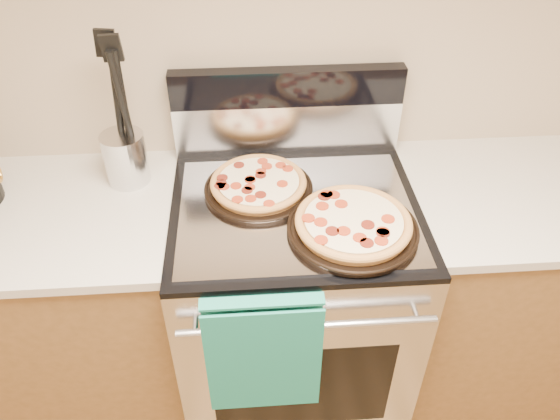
{
  "coord_description": "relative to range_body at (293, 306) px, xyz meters",
  "views": [
    {
      "loc": [
        -0.14,
        0.35,
        1.96
      ],
      "look_at": [
        -0.05,
        1.55,
        0.98
      ],
      "focal_mm": 35.0,
      "sensor_mm": 36.0,
      "label": 1
    }
  ],
  "objects": [
    {
      "name": "wall_back",
      "position": [
        0.0,
        0.35,
        0.9
      ],
      "size": [
        4.0,
        0.0,
        4.0
      ],
      "primitive_type": "plane",
      "rotation": [
        1.57,
        0.0,
        0.0
      ],
      "color": "#C7AE8F",
      "rests_on": "ground"
    },
    {
      "name": "range_body",
      "position": [
        0.0,
        0.0,
        0.0
      ],
      "size": [
        0.76,
        0.68,
        0.9
      ],
      "primitive_type": "cube",
      "color": "#B7B7BC",
      "rests_on": "ground"
    },
    {
      "name": "oven_window",
      "position": [
        0.0,
        -0.34,
        0.0
      ],
      "size": [
        0.56,
        0.01,
        0.4
      ],
      "primitive_type": "cube",
      "color": "black",
      "rests_on": "range_body"
    },
    {
      "name": "cooktop",
      "position": [
        0.0,
        0.0,
        0.46
      ],
      "size": [
        0.76,
        0.68,
        0.02
      ],
      "primitive_type": "cube",
      "color": "black",
      "rests_on": "range_body"
    },
    {
      "name": "backsplash_lower",
      "position": [
        0.0,
        0.31,
        0.56
      ],
      "size": [
        0.76,
        0.06,
        0.18
      ],
      "primitive_type": "cube",
      "color": "silver",
      "rests_on": "cooktop"
    },
    {
      "name": "backsplash_upper",
      "position": [
        0.0,
        0.31,
        0.71
      ],
      "size": [
        0.76,
        0.06,
        0.12
      ],
      "primitive_type": "cube",
      "color": "black",
      "rests_on": "backsplash_lower"
    },
    {
      "name": "oven_handle",
      "position": [
        0.0,
        -0.38,
        0.35
      ],
      "size": [
        0.7,
        0.03,
        0.03
      ],
      "primitive_type": "cylinder",
      "rotation": [
        0.0,
        1.57,
        0.0
      ],
      "color": "silver",
      "rests_on": "range_body"
    },
    {
      "name": "dish_towel",
      "position": [
        -0.12,
        -0.38,
        0.25
      ],
      "size": [
        0.32,
        0.05,
        0.42
      ],
      "primitive_type": null,
      "color": "#1A867D",
      "rests_on": "oven_handle"
    },
    {
      "name": "foil_sheet",
      "position": [
        0.0,
        -0.03,
        0.47
      ],
      "size": [
        0.7,
        0.55,
        0.01
      ],
      "primitive_type": "cube",
      "color": "gray",
      "rests_on": "cooktop"
    },
    {
      "name": "cabinet_left",
      "position": [
        -0.88,
        0.03,
        -0.01
      ],
      "size": [
        1.0,
        0.62,
        0.88
      ],
      "primitive_type": "cube",
      "color": "brown",
      "rests_on": "ground"
    },
    {
      "name": "countertop_left",
      "position": [
        -0.88,
        0.03,
        0.45
      ],
      "size": [
        1.02,
        0.64,
        0.03
      ],
      "primitive_type": "cube",
      "color": "beige",
      "rests_on": "cabinet_left"
    },
    {
      "name": "cabinet_right",
      "position": [
        0.88,
        0.03,
        -0.01
      ],
      "size": [
        1.0,
        0.62,
        0.88
      ],
      "primitive_type": "cube",
      "color": "brown",
      "rests_on": "ground"
    },
    {
      "name": "pepperoni_pizza_back",
      "position": [
        -0.11,
        0.07,
        0.5
      ],
      "size": [
        0.38,
        0.38,
        0.04
      ],
      "primitive_type": null,
      "rotation": [
        0.0,
        0.0,
        0.16
      ],
      "color": "#B17036",
      "rests_on": "foil_sheet"
    },
    {
      "name": "pepperoni_pizza_front",
      "position": [
        0.15,
        -0.14,
        0.5
      ],
      "size": [
        0.38,
        0.38,
        0.05
      ],
      "primitive_type": null,
      "rotation": [
        0.0,
        0.0,
        0.01
      ],
      "color": "#B17036",
      "rests_on": "foil_sheet"
    },
    {
      "name": "utensil_crock",
      "position": [
        -0.53,
        0.18,
        0.54
      ],
      "size": [
        0.15,
        0.15,
        0.17
      ],
      "primitive_type": "cylinder",
      "rotation": [
        0.0,
        0.0,
        -0.13
      ],
      "color": "silver",
      "rests_on": "countertop_left"
    }
  ]
}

